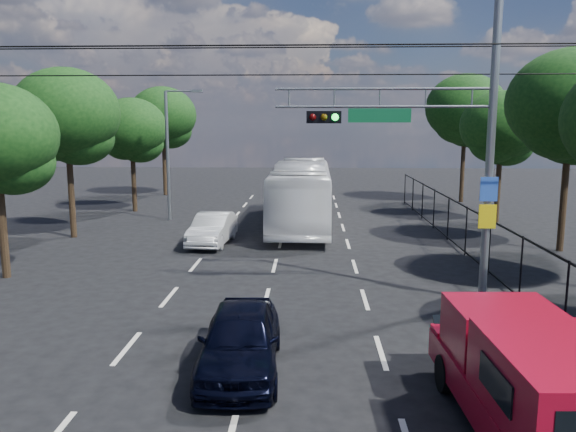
# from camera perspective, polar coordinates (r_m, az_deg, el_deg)

# --- Properties ---
(lane_markings) EXTENTS (6.12, 38.00, 0.01)m
(lane_markings) POSITION_cam_1_polar(r_m,az_deg,el_deg) (23.10, -1.04, -3.82)
(lane_markings) COLOR beige
(lane_markings) RESTS_ON ground
(signal_mast) EXTENTS (6.43, 0.39, 9.50)m
(signal_mast) POSITION_cam_1_polar(r_m,az_deg,el_deg) (16.91, 16.04, 8.92)
(signal_mast) COLOR slate
(signal_mast) RESTS_ON ground
(streetlight_left) EXTENTS (2.09, 0.22, 7.08)m
(streetlight_left) POSITION_cam_1_polar(r_m,az_deg,el_deg) (31.43, -11.85, 6.72)
(streetlight_left) COLOR slate
(streetlight_left) RESTS_ON ground
(utility_wires) EXTENTS (22.00, 5.04, 0.74)m
(utility_wires) POSITION_cam_1_polar(r_m,az_deg,el_deg) (17.45, -2.15, 15.82)
(utility_wires) COLOR black
(utility_wires) RESTS_ON ground
(fence_right) EXTENTS (0.06, 34.03, 2.00)m
(fence_right) POSITION_cam_1_polar(r_m,az_deg,el_deg) (21.96, 18.88, -2.27)
(fence_right) COLOR black
(fence_right) RESTS_ON ground
(tree_right_c) EXTENTS (5.10, 5.10, 8.29)m
(tree_right_c) POSITION_cam_1_polar(r_m,az_deg,el_deg) (25.71, 26.79, 9.40)
(tree_right_c) COLOR black
(tree_right_c) RESTS_ON ground
(tree_right_d) EXTENTS (4.32, 4.32, 7.02)m
(tree_right_d) POSITION_cam_1_polar(r_m,az_deg,el_deg) (32.10, 20.87, 8.00)
(tree_right_d) COLOR black
(tree_right_d) RESTS_ON ground
(tree_right_e) EXTENTS (5.28, 5.28, 8.58)m
(tree_right_e) POSITION_cam_1_polar(r_m,az_deg,el_deg) (39.83, 17.58, 9.87)
(tree_right_e) COLOR black
(tree_right_e) RESTS_ON ground
(tree_left_c) EXTENTS (4.80, 4.80, 7.80)m
(tree_left_c) POSITION_cam_1_polar(r_m,az_deg,el_deg) (27.80, -21.50, 8.97)
(tree_left_c) COLOR black
(tree_left_c) RESTS_ON ground
(tree_left_d) EXTENTS (4.20, 4.20, 6.83)m
(tree_left_d) POSITION_cam_1_polar(r_m,az_deg,el_deg) (35.16, -15.55, 8.10)
(tree_left_d) COLOR black
(tree_left_d) RESTS_ON ground
(tree_left_e) EXTENTS (4.92, 4.92, 7.99)m
(tree_left_e) POSITION_cam_1_polar(r_m,az_deg,el_deg) (42.89, -12.56, 9.46)
(tree_left_e) COLOR black
(tree_left_e) RESTS_ON ground
(red_pickup) EXTENTS (2.21, 5.59, 2.05)m
(red_pickup) POSITION_cam_1_polar(r_m,az_deg,el_deg) (10.47, 23.42, -14.90)
(red_pickup) COLOR black
(red_pickup) RESTS_ON ground
(navy_hatchback) EXTENTS (1.83, 4.21, 1.41)m
(navy_hatchback) POSITION_cam_1_polar(r_m,az_deg,el_deg) (12.32, -4.86, -12.38)
(navy_hatchback) COLOR black
(navy_hatchback) RESTS_ON ground
(white_bus) EXTENTS (2.98, 12.15, 3.38)m
(white_bus) POSITION_cam_1_polar(r_m,az_deg,el_deg) (29.14, 1.39, 2.28)
(white_bus) COLOR white
(white_bus) RESTS_ON ground
(white_van) EXTENTS (1.74, 4.22, 1.36)m
(white_van) POSITION_cam_1_polar(r_m,az_deg,el_deg) (25.03, -7.67, -1.30)
(white_van) COLOR silver
(white_van) RESTS_ON ground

